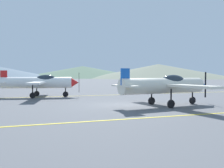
% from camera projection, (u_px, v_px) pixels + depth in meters
% --- Properties ---
extents(ground_plane, '(400.00, 400.00, 0.00)m').
position_uv_depth(ground_plane, '(125.00, 106.00, 16.16)').
color(ground_plane, '#54565B').
extents(apron_line_near, '(80.00, 0.16, 0.01)m').
position_uv_depth(apron_line_near, '(161.00, 117.00, 11.88)').
color(apron_line_near, yellow).
rests_on(apron_line_near, ground_plane).
extents(apron_line_far, '(80.00, 0.16, 0.01)m').
position_uv_depth(apron_line_far, '(92.00, 96.00, 24.09)').
color(apron_line_far, yellow).
rests_on(apron_line_far, ground_plane).
extents(airplane_near, '(7.03, 8.06, 2.41)m').
position_uv_depth(airplane_near, '(166.00, 85.00, 16.10)').
color(airplane_near, silver).
rests_on(airplane_near, ground_plane).
extents(airplane_mid, '(7.05, 8.03, 2.41)m').
position_uv_depth(airplane_mid, '(40.00, 82.00, 22.29)').
color(airplane_mid, white).
rests_on(airplane_mid, ground_plane).
extents(car_sedan, '(3.59, 4.64, 1.62)m').
position_uv_depth(car_sedan, '(181.00, 84.00, 32.97)').
color(car_sedan, black).
rests_on(car_sedan, ground_plane).
extents(hill_centerright, '(84.45, 84.45, 7.77)m').
position_uv_depth(hill_centerright, '(83.00, 72.00, 164.98)').
color(hill_centerright, '#4C6651').
rests_on(hill_centerright, ground_plane).
extents(hill_right, '(84.97, 84.97, 8.19)m').
position_uv_depth(hill_right, '(158.00, 71.00, 144.02)').
color(hill_right, slate).
rests_on(hill_right, ground_plane).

